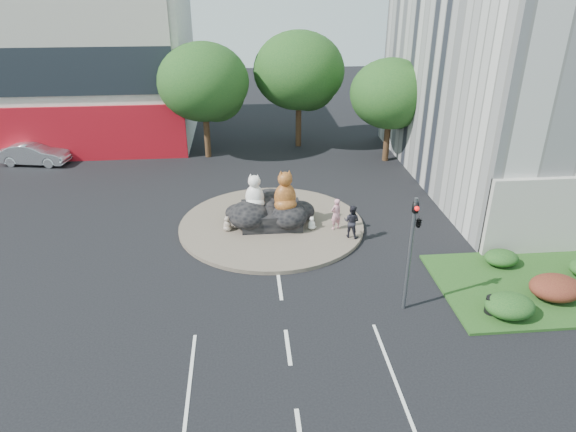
{
  "coord_description": "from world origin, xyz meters",
  "views": [
    {
      "loc": [
        -1.36,
        -15.01,
        12.71
      ],
      "look_at": [
        0.64,
        7.08,
        2.0
      ],
      "focal_mm": 32.0,
      "sensor_mm": 36.0,
      "label": 1
    }
  ],
  "objects_px": {
    "cat_white": "(255,191)",
    "litter_bin": "(492,305)",
    "parked_car": "(34,154)",
    "kitten_white": "(312,223)",
    "cat_tabby": "(285,190)",
    "pedestrian_pink": "(336,214)",
    "kitten_calico": "(227,223)",
    "pedestrian_dark": "(352,221)"
  },
  "relations": [
    {
      "from": "cat_white",
      "to": "litter_bin",
      "type": "xyz_separation_m",
      "value": [
        9.26,
        -8.9,
        -1.6
      ]
    },
    {
      "from": "cat_white",
      "to": "cat_tabby",
      "type": "distance_m",
      "value": 1.66
    },
    {
      "from": "pedestrian_dark",
      "to": "litter_bin",
      "type": "distance_m",
      "value": 8.13
    },
    {
      "from": "kitten_white",
      "to": "pedestrian_pink",
      "type": "xyz_separation_m",
      "value": [
        1.27,
        -0.09,
        0.49
      ]
    },
    {
      "from": "cat_tabby",
      "to": "pedestrian_pink",
      "type": "distance_m",
      "value": 2.96
    },
    {
      "from": "cat_tabby",
      "to": "kitten_calico",
      "type": "height_order",
      "value": "cat_tabby"
    },
    {
      "from": "cat_white",
      "to": "litter_bin",
      "type": "height_order",
      "value": "cat_white"
    },
    {
      "from": "pedestrian_pink",
      "to": "pedestrian_dark",
      "type": "distance_m",
      "value": 1.16
    },
    {
      "from": "cat_tabby",
      "to": "kitten_calico",
      "type": "distance_m",
      "value": 3.51
    },
    {
      "from": "kitten_calico",
      "to": "pedestrian_pink",
      "type": "xyz_separation_m",
      "value": [
        5.73,
        -0.33,
        0.44
      ]
    },
    {
      "from": "cat_white",
      "to": "kitten_calico",
      "type": "bearing_deg",
      "value": -132.64
    },
    {
      "from": "kitten_calico",
      "to": "kitten_white",
      "type": "relative_size",
      "value": 1.14
    },
    {
      "from": "kitten_white",
      "to": "pedestrian_dark",
      "type": "distance_m",
      "value": 2.24
    },
    {
      "from": "cat_white",
      "to": "kitten_white",
      "type": "height_order",
      "value": "cat_white"
    },
    {
      "from": "parked_car",
      "to": "cat_white",
      "type": "bearing_deg",
      "value": -115.97
    },
    {
      "from": "cat_tabby",
      "to": "litter_bin",
      "type": "bearing_deg",
      "value": -57.08
    },
    {
      "from": "kitten_calico",
      "to": "litter_bin",
      "type": "bearing_deg",
      "value": 5.92
    },
    {
      "from": "parked_car",
      "to": "litter_bin",
      "type": "relative_size",
      "value": 6.82
    },
    {
      "from": "cat_tabby",
      "to": "parked_car",
      "type": "height_order",
      "value": "cat_tabby"
    },
    {
      "from": "pedestrian_pink",
      "to": "litter_bin",
      "type": "relative_size",
      "value": 2.45
    },
    {
      "from": "kitten_calico",
      "to": "litter_bin",
      "type": "relative_size",
      "value": 1.2
    },
    {
      "from": "cat_white",
      "to": "pedestrian_dark",
      "type": "height_order",
      "value": "cat_white"
    },
    {
      "from": "litter_bin",
      "to": "parked_car",
      "type": "bearing_deg",
      "value": 140.72
    },
    {
      "from": "kitten_calico",
      "to": "cat_tabby",
      "type": "bearing_deg",
      "value": 49.47
    },
    {
      "from": "pedestrian_pink",
      "to": "parked_car",
      "type": "relative_size",
      "value": 0.36
    },
    {
      "from": "cat_tabby",
      "to": "litter_bin",
      "type": "relative_size",
      "value": 3.2
    },
    {
      "from": "pedestrian_dark",
      "to": "cat_tabby",
      "type": "bearing_deg",
      "value": 4.32
    },
    {
      "from": "parked_car",
      "to": "cat_tabby",
      "type": "bearing_deg",
      "value": -114.31
    },
    {
      "from": "cat_tabby",
      "to": "pedestrian_pink",
      "type": "xyz_separation_m",
      "value": [
        2.63,
        -0.69,
        -1.16
      ]
    },
    {
      "from": "kitten_calico",
      "to": "litter_bin",
      "type": "height_order",
      "value": "kitten_calico"
    },
    {
      "from": "kitten_calico",
      "to": "pedestrian_pink",
      "type": "relative_size",
      "value": 0.49
    },
    {
      "from": "cat_tabby",
      "to": "pedestrian_dark",
      "type": "relative_size",
      "value": 1.28
    },
    {
      "from": "kitten_calico",
      "to": "kitten_white",
      "type": "xyz_separation_m",
      "value": [
        4.47,
        -0.24,
        -0.05
      ]
    },
    {
      "from": "cat_tabby",
      "to": "parked_car",
      "type": "distance_m",
      "value": 20.71
    },
    {
      "from": "cat_white",
      "to": "parked_car",
      "type": "height_order",
      "value": "cat_white"
    },
    {
      "from": "kitten_calico",
      "to": "pedestrian_pink",
      "type": "height_order",
      "value": "pedestrian_pink"
    },
    {
      "from": "pedestrian_dark",
      "to": "parked_car",
      "type": "distance_m",
      "value": 24.3
    },
    {
      "from": "cat_white",
      "to": "litter_bin",
      "type": "distance_m",
      "value": 12.94
    },
    {
      "from": "cat_white",
      "to": "cat_tabby",
      "type": "bearing_deg",
      "value": 5.04
    },
    {
      "from": "parked_car",
      "to": "kitten_white",
      "type": "bearing_deg",
      "value": -113.57
    },
    {
      "from": "kitten_calico",
      "to": "parked_car",
      "type": "relative_size",
      "value": 0.18
    },
    {
      "from": "pedestrian_pink",
      "to": "litter_bin",
      "type": "xyz_separation_m",
      "value": [
        5.04,
        -7.79,
        -0.59
      ]
    }
  ]
}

